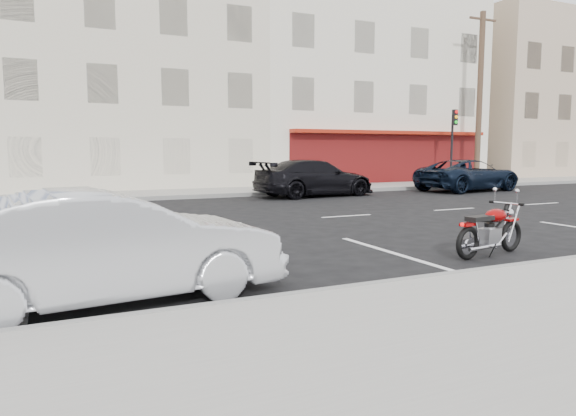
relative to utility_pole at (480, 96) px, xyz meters
name	(u,v)px	position (x,y,z in m)	size (l,w,h in m)	color
ground	(283,220)	(-15.50, -8.60, -4.74)	(120.00, 120.00, 0.00)	black
sidewalk_near	(154,390)	(-20.50, -17.30, -4.66)	(80.00, 3.40, 0.15)	gray
sidewalk_far	(70,197)	(-20.50, 0.10, -4.66)	(80.00, 3.40, 0.15)	gray
curb_near	(125,322)	(-20.50, -15.60, -4.66)	(80.00, 0.12, 0.16)	gray
curb_far	(72,201)	(-20.50, -1.60, -4.66)	(80.00, 0.12, 0.16)	gray
bldg_cream	(121,76)	(-17.50, 7.70, 1.01)	(12.00, 12.00, 11.50)	beige
bldg_corner	(335,80)	(-4.50, 7.70, 1.51)	(14.00, 12.00, 12.50)	silver
bldg_far_east	(507,102)	(10.50, 7.70, 0.76)	(12.00, 12.00, 11.00)	tan
utility_pole	(480,96)	(0.00, 0.00, 0.00)	(1.80, 0.30, 9.00)	#422D1E
traffic_light	(453,137)	(-2.00, -0.27, -2.18)	(0.26, 0.30, 3.80)	black
fire_hydrant	(427,176)	(-3.50, -0.10, -4.21)	(0.20, 0.20, 0.72)	beige
motorcycle	(512,229)	(-13.41, -14.30, -4.31)	(1.86, 0.66, 0.94)	black
sedan_silver	(109,247)	(-20.53, -14.56, -4.04)	(1.49, 4.27, 1.41)	#B8BBC1
suv_far	(468,175)	(-3.66, -3.17, -4.01)	(2.40, 5.21, 1.45)	black
car_far	(315,178)	(-11.38, -2.63, -4.00)	(2.08, 5.13, 1.49)	black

